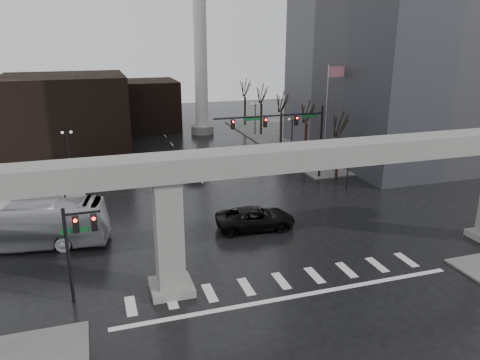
{
  "coord_description": "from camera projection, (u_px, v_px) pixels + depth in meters",
  "views": [
    {
      "loc": [
        -10.83,
        -25.87,
        15.43
      ],
      "look_at": [
        -0.24,
        7.0,
        4.5
      ],
      "focal_mm": 35.0,
      "sensor_mm": 36.0,
      "label": 1
    }
  ],
  "objects": [
    {
      "name": "building_far_mid",
      "position": [
        146.0,
        105.0,
        76.69
      ],
      "size": [
        10.0,
        10.0,
        8.0
      ],
      "primitive_type": "cube",
      "color": "black",
      "rests_on": "ground"
    },
    {
      "name": "far_car",
      "position": [
        191.0,
        171.0,
        51.91
      ],
      "size": [
        2.43,
        4.43,
        1.43
      ],
      "primitive_type": "imported",
      "rotation": [
        0.0,
        0.0,
        0.18
      ],
      "color": "black",
      "rests_on": "ground"
    },
    {
      "name": "lamp_left_2",
      "position": [
        71.0,
        123.0,
        64.42
      ],
      "size": [
        1.22,
        0.32,
        5.11
      ],
      "color": "black",
      "rests_on": "ground"
    },
    {
      "name": "city_bus",
      "position": [
        18.0,
        225.0,
        34.69
      ],
      "size": [
        13.26,
        5.31,
        3.6
      ],
      "primitive_type": "imported",
      "rotation": [
        0.0,
        0.0,
        1.39
      ],
      "color": "#ABABB0",
      "rests_on": "ground"
    },
    {
      "name": "signal_mast_arm",
      "position": [
        289.0,
        128.0,
        49.22
      ],
      "size": [
        12.12,
        0.43,
        8.0
      ],
      "color": "black",
      "rests_on": "ground"
    },
    {
      "name": "tree_right_0",
      "position": [
        338.0,
        154.0,
        51.05
      ],
      "size": [
        1.09,
        1.58,
        7.5
      ],
      "color": "black",
      "rests_on": "ground"
    },
    {
      "name": "smokestack",
      "position": [
        200.0,
        47.0,
        70.76
      ],
      "size": [
        3.6,
        3.6,
        30.0
      ],
      "color": "silver",
      "rests_on": "ground"
    },
    {
      "name": "flagpole_assembly",
      "position": [
        329.0,
        105.0,
        53.46
      ],
      "size": [
        2.06,
        0.12,
        12.0
      ],
      "color": "silver",
      "rests_on": "ground"
    },
    {
      "name": "elevated_guideway",
      "position": [
        296.0,
        174.0,
        29.59
      ],
      "size": [
        48.0,
        2.6,
        8.7
      ],
      "color": "gray",
      "rests_on": "ground"
    },
    {
      "name": "sidewalk_ne",
      "position": [
        345.0,
        137.0,
        71.54
      ],
      "size": [
        28.0,
        36.0,
        0.15
      ],
      "primitive_type": "cube",
      "color": "slate",
      "rests_on": "ground"
    },
    {
      "name": "tree_right_3",
      "position": [
        261.0,
        116.0,
        72.77
      ],
      "size": [
        1.11,
        1.66,
        8.02
      ],
      "color": "black",
      "rests_on": "ground"
    },
    {
      "name": "lamp_left_0",
      "position": [
        63.0,
        182.0,
        39.01
      ],
      "size": [
        1.22,
        0.32,
        5.11
      ],
      "color": "black",
      "rests_on": "ground"
    },
    {
      "name": "signal_left_pole",
      "position": [
        77.0,
        239.0,
        26.94
      ],
      "size": [
        2.3,
        0.3,
        6.0
      ],
      "color": "black",
      "rests_on": "ground"
    },
    {
      "name": "lamp_right_1",
      "position": [
        292.0,
        130.0,
        59.6
      ],
      "size": [
        1.22,
        0.32,
        5.11
      ],
      "color": "black",
      "rests_on": "ground"
    },
    {
      "name": "tree_right_2",
      "position": [
        281.0,
        126.0,
        65.53
      ],
      "size": [
        1.1,
        1.63,
        7.85
      ],
      "color": "black",
      "rests_on": "ground"
    },
    {
      "name": "pickup_truck",
      "position": [
        256.0,
        218.0,
        38.24
      ],
      "size": [
        6.74,
        3.57,
        1.81
      ],
      "primitive_type": "imported",
      "rotation": [
        0.0,
        0.0,
        1.48
      ],
      "color": "black",
      "rests_on": "ground"
    },
    {
      "name": "lamp_right_2",
      "position": [
        255.0,
        113.0,
        72.31
      ],
      "size": [
        1.22,
        0.32,
        5.11
      ],
      "color": "black",
      "rests_on": "ground"
    },
    {
      "name": "tree_right_4",
      "position": [
        245.0,
        108.0,
        80.01
      ],
      "size": [
        1.12,
        1.69,
        8.19
      ],
      "color": "black",
      "rests_on": "ground"
    },
    {
      "name": "lamp_left_1",
      "position": [
        68.0,
        145.0,
        51.71
      ],
      "size": [
        1.22,
        0.32,
        5.11
      ],
      "color": "black",
      "rests_on": "ground"
    },
    {
      "name": "tree_right_1",
      "position": [
        306.0,
        138.0,
        58.29
      ],
      "size": [
        1.09,
        1.61,
        7.67
      ],
      "color": "black",
      "rests_on": "ground"
    },
    {
      "name": "building_far_left",
      "position": [
        66.0,
        112.0,
        63.81
      ],
      "size": [
        16.0,
        14.0,
        10.0
      ],
      "primitive_type": "cube",
      "color": "black",
      "rests_on": "ground"
    },
    {
      "name": "lamp_right_0",
      "position": [
        349.0,
        157.0,
        46.9
      ],
      "size": [
        1.22,
        0.32,
        5.11
      ],
      "color": "black",
      "rests_on": "ground"
    },
    {
      "name": "ground",
      "position": [
        275.0,
        274.0,
        31.29
      ],
      "size": [
        160.0,
        160.0,
        0.0
      ],
      "primitive_type": "plane",
      "color": "black",
      "rests_on": "ground"
    }
  ]
}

